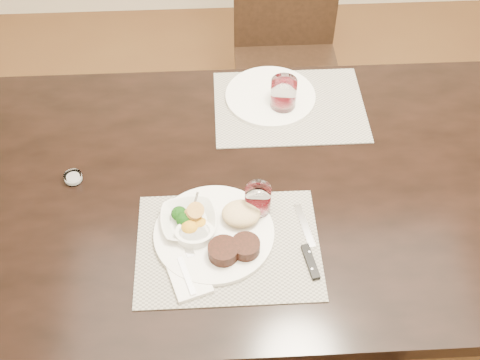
{
  "coord_description": "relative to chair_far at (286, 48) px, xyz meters",
  "views": [
    {
      "loc": [
        -0.29,
        -1.06,
        2.01
      ],
      "look_at": [
        -0.24,
        -0.04,
        0.82
      ],
      "focal_mm": 45.0,
      "sensor_mm": 36.0,
      "label": 1
    }
  ],
  "objects": [
    {
      "name": "napkin_fork",
      "position": [
        -0.38,
        -1.21,
        0.26
      ],
      "size": [
        0.13,
        0.18,
        0.02
      ],
      "rotation": [
        0.0,
        0.0,
        0.32
      ],
      "color": "white",
      "rests_on": "placemat_near"
    },
    {
      "name": "salt_cellar",
      "position": [
        -0.7,
        -0.89,
        0.26
      ],
      "size": [
        0.05,
        0.05,
        0.02
      ],
      "rotation": [
        0.0,
        0.0,
        0.04
      ],
      "color": "white",
      "rests_on": "dining_table"
    },
    {
      "name": "far_plate",
      "position": [
        -0.13,
        -0.58,
        0.26
      ],
      "size": [
        0.28,
        0.28,
        0.01
      ],
      "primitive_type": "cylinder",
      "color": "silver",
      "rests_on": "placemat_far"
    },
    {
      "name": "wine_glass_near",
      "position": [
        -0.2,
        -1.03,
        0.29
      ],
      "size": [
        0.07,
        0.07,
        0.09
      ],
      "rotation": [
        0.0,
        0.0,
        0.35
      ],
      "color": "white",
      "rests_on": "placemat_near"
    },
    {
      "name": "steak_knife",
      "position": [
        -0.08,
        -1.17,
        0.26
      ],
      "size": [
        0.04,
        0.24,
        0.01
      ],
      "rotation": [
        0.0,
        0.0,
        0.17
      ],
      "color": "silver",
      "rests_on": "placemat_near"
    },
    {
      "name": "placemat_far",
      "position": [
        -0.07,
        -0.62,
        0.25
      ],
      "size": [
        0.46,
        0.34,
        0.0
      ],
      "primitive_type": "cube",
      "color": "gray",
      "rests_on": "dining_table"
    },
    {
      "name": "sauce_ramekin",
      "position": [
        -0.36,
        -1.11,
        0.27
      ],
      "size": [
        0.1,
        0.15,
        0.08
      ],
      "rotation": [
        0.0,
        0.0,
        -0.39
      ],
      "color": "silver",
      "rests_on": "placemat_near"
    },
    {
      "name": "placemat_near",
      "position": [
        -0.28,
        -1.13,
        0.25
      ],
      "size": [
        0.46,
        0.34,
        0.0
      ],
      "primitive_type": "cube",
      "color": "gray",
      "rests_on": "dining_table"
    },
    {
      "name": "dining_table",
      "position": [
        0.0,
        -0.93,
        0.16
      ],
      "size": [
        2.0,
        1.0,
        0.75
      ],
      "color": "black",
      "rests_on": "ground"
    },
    {
      "name": "cracker_bowl",
      "position": [
        -0.38,
        -1.07,
        0.27
      ],
      "size": [
        0.16,
        0.16,
        0.06
      ],
      "rotation": [
        0.0,
        0.0,
        0.1
      ],
      "color": "silver",
      "rests_on": "placemat_near"
    },
    {
      "name": "dinner_plate",
      "position": [
        -0.3,
        -1.1,
        0.27
      ],
      "size": [
        0.31,
        0.31,
        0.05
      ],
      "rotation": [
        0.0,
        0.0,
        0.37
      ],
      "color": "silver",
      "rests_on": "placemat_near"
    },
    {
      "name": "wine_glass_far",
      "position": [
        -0.09,
        -0.63,
        0.3
      ],
      "size": [
        0.08,
        0.08,
        0.11
      ],
      "rotation": [
        0.0,
        0.0,
        -0.37
      ],
      "color": "white",
      "rests_on": "placemat_far"
    },
    {
      "name": "chair_far",
      "position": [
        0.0,
        0.0,
        0.0
      ],
      "size": [
        0.42,
        0.42,
        0.9
      ],
      "color": "black",
      "rests_on": "ground"
    },
    {
      "name": "ground_plane",
      "position": [
        0.0,
        -0.93,
        -0.5
      ],
      "size": [
        4.5,
        4.5,
        0.0
      ],
      "primitive_type": "plane",
      "color": "#4C2D18",
      "rests_on": "ground"
    }
  ]
}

